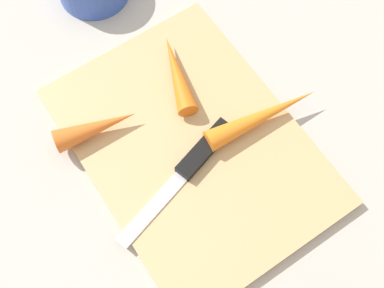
# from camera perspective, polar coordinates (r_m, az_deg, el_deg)

# --- Properties ---
(ground_plane) EXTENTS (1.40, 1.40, 0.00)m
(ground_plane) POSITION_cam_1_polar(r_m,az_deg,el_deg) (0.64, 0.00, -0.41)
(ground_plane) COLOR #ADA8A0
(cutting_board) EXTENTS (0.36, 0.26, 0.01)m
(cutting_board) POSITION_cam_1_polar(r_m,az_deg,el_deg) (0.63, 0.00, -0.21)
(cutting_board) COLOR tan
(cutting_board) RESTS_ON ground_plane
(knife) EXTENTS (0.07, 0.20, 0.01)m
(knife) POSITION_cam_1_polar(r_m,az_deg,el_deg) (0.62, 0.68, -1.48)
(knife) COLOR #B7B7BC
(knife) RESTS_ON cutting_board
(carrot_shortest) EXTENTS (0.05, 0.11, 0.03)m
(carrot_shortest) POSITION_cam_1_polar(r_m,az_deg,el_deg) (0.63, -10.99, 1.87)
(carrot_shortest) COLOR orange
(carrot_shortest) RESTS_ON cutting_board
(carrot_longest) EXTENTS (0.05, 0.16, 0.03)m
(carrot_longest) POSITION_cam_1_polar(r_m,az_deg,el_deg) (0.64, 8.12, 3.19)
(carrot_longest) COLOR orange
(carrot_longest) RESTS_ON cutting_board
(carrot_medium) EXTENTS (0.12, 0.06, 0.03)m
(carrot_medium) POSITION_cam_1_polar(r_m,az_deg,el_deg) (0.66, -1.77, 8.17)
(carrot_medium) COLOR orange
(carrot_medium) RESTS_ON cutting_board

